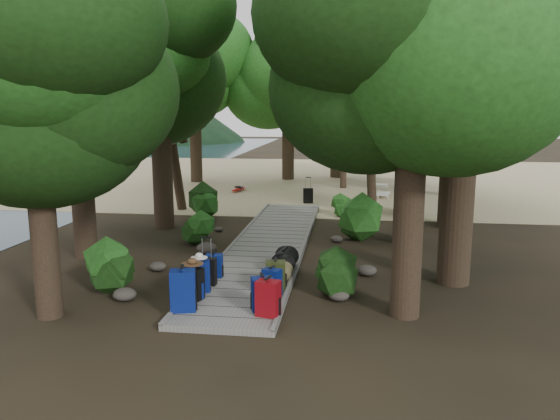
# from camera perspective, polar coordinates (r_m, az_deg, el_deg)

# --- Properties ---
(ground) EXTENTS (120.00, 120.00, 0.00)m
(ground) POSITION_cam_1_polar(r_m,az_deg,el_deg) (14.07, -1.71, -4.84)
(ground) COLOR #2E2417
(ground) RESTS_ON ground
(sand_beach) EXTENTS (40.00, 22.00, 0.02)m
(sand_beach) POSITION_cam_1_polar(r_m,az_deg,el_deg) (29.71, 3.26, 3.33)
(sand_beach) COLOR tan
(sand_beach) RESTS_ON ground
(distant_hill) EXTENTS (32.00, 16.00, 12.00)m
(distant_hill) POSITION_cam_1_polar(r_m,az_deg,el_deg) (74.59, -27.10, 6.53)
(distant_hill) COLOR black
(distant_hill) RESTS_ON ground
(boardwalk) EXTENTS (2.00, 12.00, 0.12)m
(boardwalk) POSITION_cam_1_polar(r_m,az_deg,el_deg) (15.01, -1.10, -3.62)
(boardwalk) COLOR gray
(boardwalk) RESTS_ON ground
(backpack_left_a) EXTENTS (0.51, 0.41, 0.84)m
(backpack_left_a) POSITION_cam_1_polar(r_m,az_deg,el_deg) (10.10, -10.11, -8.05)
(backpack_left_a) COLOR navy
(backpack_left_a) RESTS_ON boardwalk
(backpack_left_b) EXTENTS (0.43, 0.35, 0.68)m
(backpack_left_b) POSITION_cam_1_polar(r_m,az_deg,el_deg) (10.68, -9.07, -7.43)
(backpack_left_b) COLOR black
(backpack_left_b) RESTS_ON boardwalk
(backpack_left_c) EXTENTS (0.45, 0.38, 0.70)m
(backpack_left_c) POSITION_cam_1_polar(r_m,az_deg,el_deg) (11.08, -8.35, -6.68)
(backpack_left_c) COLOR navy
(backpack_left_c) RESTS_ON boardwalk
(backpack_left_d) EXTENTS (0.38, 0.29, 0.55)m
(backpack_left_d) POSITION_cam_1_polar(r_m,az_deg,el_deg) (12.01, -6.90, -5.66)
(backpack_left_d) COLOR navy
(backpack_left_d) RESTS_ON boardwalk
(backpack_right_a) EXTENTS (0.45, 0.37, 0.71)m
(backpack_right_a) POSITION_cam_1_polar(r_m,az_deg,el_deg) (9.73, -1.25, -9.01)
(backpack_right_a) COLOR maroon
(backpack_right_a) RESTS_ON boardwalk
(backpack_right_b) EXTENTS (0.45, 0.38, 0.68)m
(backpack_right_b) POSITION_cam_1_polar(r_m,az_deg,el_deg) (9.99, -1.89, -8.57)
(backpack_right_b) COLOR navy
(backpack_right_b) RESTS_ON boardwalk
(backpack_right_c) EXTENTS (0.41, 0.35, 0.58)m
(backpack_right_c) POSITION_cam_1_polar(r_m,az_deg,el_deg) (10.78, -0.85, -7.40)
(backpack_right_c) COLOR navy
(backpack_right_c) RESTS_ON boardwalk
(backpack_right_d) EXTENTS (0.43, 0.34, 0.61)m
(backpack_right_d) POSITION_cam_1_polar(r_m,az_deg,el_deg) (11.23, -0.47, -6.58)
(backpack_right_d) COLOR #2D3614
(backpack_right_d) RESTS_ON boardwalk
(duffel_right_khaki) EXTENTS (0.40, 0.57, 0.36)m
(duffel_right_khaki) POSITION_cam_1_polar(r_m,az_deg,el_deg) (11.86, 0.38, -6.27)
(duffel_right_khaki) COLOR brown
(duffel_right_khaki) RESTS_ON boardwalk
(duffel_right_black) EXTENTS (0.57, 0.81, 0.47)m
(duffel_right_black) POSITION_cam_1_polar(r_m,az_deg,el_deg) (12.44, 0.52, -5.21)
(duffel_right_black) COLOR black
(duffel_right_black) RESTS_ON boardwalk
(suitcase_on_boardwalk) EXTENTS (0.37, 0.21, 0.57)m
(suitcase_on_boardwalk) POSITION_cam_1_polar(r_m,az_deg,el_deg) (11.49, -7.61, -6.38)
(suitcase_on_boardwalk) COLOR black
(suitcase_on_boardwalk) RESTS_ON boardwalk
(lone_suitcase_on_sand) EXTENTS (0.41, 0.29, 0.59)m
(lone_suitcase_on_sand) POSITION_cam_1_polar(r_m,az_deg,el_deg) (21.78, 2.95, 1.51)
(lone_suitcase_on_sand) COLOR black
(lone_suitcase_on_sand) RESTS_ON sand_beach
(hat_brown) EXTENTS (0.42, 0.42, 0.13)m
(hat_brown) POSITION_cam_1_polar(r_m,az_deg,el_deg) (10.62, -9.16, -5.27)
(hat_brown) COLOR #51351E
(hat_brown) RESTS_ON backpack_left_b
(hat_white) EXTENTS (0.33, 0.33, 0.11)m
(hat_white) POSITION_cam_1_polar(r_m,az_deg,el_deg) (10.93, -8.46, -4.70)
(hat_white) COLOR silver
(hat_white) RESTS_ON backpack_left_c
(kayak) EXTENTS (1.22, 2.96, 0.29)m
(kayak) POSITION_cam_1_polar(r_m,az_deg,el_deg) (25.00, -4.33, 2.31)
(kayak) COLOR #A3160D
(kayak) RESTS_ON sand_beach
(sun_lounger) EXTENTS (0.77, 1.69, 0.53)m
(sun_lounger) POSITION_cam_1_polar(r_m,az_deg,el_deg) (23.57, 10.68, 1.94)
(sun_lounger) COLOR silver
(sun_lounger) RESTS_ON sand_beach
(tree_right_a) EXTENTS (4.62, 4.62, 7.70)m
(tree_right_a) POSITION_cam_1_polar(r_m,az_deg,el_deg) (9.75, 13.78, 10.94)
(tree_right_a) COLOR black
(tree_right_a) RESTS_ON ground
(tree_right_b) EXTENTS (5.54, 5.54, 9.90)m
(tree_right_b) POSITION_cam_1_polar(r_m,az_deg,el_deg) (12.04, 18.92, 15.79)
(tree_right_b) COLOR black
(tree_right_b) RESTS_ON ground
(tree_right_c) EXTENTS (5.87, 5.87, 10.16)m
(tree_right_c) POSITION_cam_1_polar(r_m,az_deg,el_deg) (15.42, 13.90, 15.25)
(tree_right_c) COLOR black
(tree_right_c) RESTS_ON ground
(tree_right_d) EXTENTS (5.86, 5.86, 10.74)m
(tree_right_d) POSITION_cam_1_polar(r_m,az_deg,el_deg) (18.01, 18.17, 15.25)
(tree_right_d) COLOR black
(tree_right_d) RESTS_ON ground
(tree_right_e) EXTENTS (5.33, 5.33, 9.59)m
(tree_right_e) POSITION_cam_1_polar(r_m,az_deg,el_deg) (19.87, 13.33, 13.33)
(tree_right_e) COLOR black
(tree_right_e) RESTS_ON ground
(tree_right_f) EXTENTS (5.21, 5.21, 9.30)m
(tree_right_f) POSITION_cam_1_polar(r_m,az_deg,el_deg) (24.00, 19.23, 12.16)
(tree_right_f) COLOR black
(tree_right_f) RESTS_ON ground
(tree_left_a) EXTENTS (4.00, 4.00, 6.67)m
(tree_left_a) POSITION_cam_1_polar(r_m,az_deg,el_deg) (10.33, -24.17, 7.43)
(tree_left_a) COLOR black
(tree_left_a) RESTS_ON ground
(tree_left_b) EXTENTS (4.53, 4.53, 8.15)m
(tree_left_b) POSITION_cam_1_polar(r_m,az_deg,el_deg) (14.40, -20.54, 11.25)
(tree_left_b) COLOR black
(tree_left_b) RESTS_ON ground
(tree_left_c) EXTENTS (5.12, 5.12, 8.91)m
(tree_left_c) POSITION_cam_1_polar(r_m,az_deg,el_deg) (17.44, -12.54, 12.68)
(tree_left_c) COLOR black
(tree_left_c) RESTS_ON ground
(tree_back_a) EXTENTS (5.29, 5.29, 9.16)m
(tree_back_a) POSITION_cam_1_polar(r_m,az_deg,el_deg) (29.06, 0.86, 12.21)
(tree_back_a) COLOR black
(tree_back_a) RESTS_ON ground
(tree_back_b) EXTENTS (5.99, 5.99, 10.69)m
(tree_back_b) POSITION_cam_1_polar(r_m,az_deg,el_deg) (30.08, 6.17, 13.56)
(tree_back_b) COLOR black
(tree_back_b) RESTS_ON ground
(tree_back_c) EXTENTS (4.46, 4.46, 8.03)m
(tree_back_c) POSITION_cam_1_polar(r_m,az_deg,el_deg) (28.65, 13.51, 10.82)
(tree_back_c) COLOR black
(tree_back_c) RESTS_ON ground
(tree_back_d) EXTENTS (5.17, 5.17, 8.62)m
(tree_back_d) POSITION_cam_1_polar(r_m,az_deg,el_deg) (28.36, -8.93, 11.59)
(tree_back_d) COLOR black
(tree_back_d) RESTS_ON ground
(palm_right_a) EXTENTS (4.35, 4.35, 7.41)m
(palm_right_a) POSITION_cam_1_polar(r_m,az_deg,el_deg) (19.25, 10.35, 10.30)
(palm_right_a) COLOR #123B10
(palm_right_a) RESTS_ON ground
(palm_right_b) EXTENTS (4.72, 4.72, 9.12)m
(palm_right_b) POSITION_cam_1_polar(r_m,az_deg,el_deg) (25.14, 13.29, 12.16)
(palm_right_b) COLOR #123B10
(palm_right_b) RESTS_ON ground
(palm_right_c) EXTENTS (4.09, 4.09, 6.50)m
(palm_right_c) POSITION_cam_1_polar(r_m,az_deg,el_deg) (26.13, 7.27, 9.40)
(palm_right_c) COLOR #123B10
(palm_right_c) RESTS_ON ground
(palm_left_a) EXTENTS (4.71, 4.71, 7.50)m
(palm_left_a) POSITION_cam_1_polar(r_m,az_deg,el_deg) (20.49, -11.30, 10.39)
(palm_left_a) COLOR #123B10
(palm_left_a) RESTS_ON ground
(rock_left_a) EXTENTS (0.46, 0.42, 0.26)m
(rock_left_a) POSITION_cam_1_polar(r_m,az_deg,el_deg) (11.30, -15.92, -8.48)
(rock_left_a) COLOR #4C473F
(rock_left_a) RESTS_ON ground
(rock_left_b) EXTENTS (0.39, 0.35, 0.22)m
(rock_left_b) POSITION_cam_1_polar(r_m,az_deg,el_deg) (13.10, -12.64, -5.78)
(rock_left_b) COLOR #4C473F
(rock_left_b) RESTS_ON ground
(rock_left_c) EXTENTS (0.54, 0.48, 0.29)m
(rock_left_c) POSITION_cam_1_polar(r_m,az_deg,el_deg) (14.41, -7.65, -3.96)
(rock_left_c) COLOR #4C473F
(rock_left_c) RESTS_ON ground
(rock_left_d) EXTENTS (0.27, 0.24, 0.15)m
(rock_left_d) POSITION_cam_1_polar(r_m,az_deg,el_deg) (16.92, -6.42, -2.01)
(rock_left_d) COLOR #4C473F
(rock_left_d) RESTS_ON ground
(rock_right_a) EXTENTS (0.42, 0.38, 0.23)m
(rock_right_a) POSITION_cam_1_polar(r_m,az_deg,el_deg) (10.94, 6.17, -8.82)
(rock_right_a) COLOR #4C473F
(rock_right_a) RESTS_ON ground
(rock_right_b) EXTENTS (0.44, 0.40, 0.24)m
(rock_right_b) POSITION_cam_1_polar(r_m,az_deg,el_deg) (12.60, 9.07, -6.25)
(rock_right_b) COLOR #4C473F
(rock_right_b) RESTS_ON ground
(rock_right_c) EXTENTS (0.35, 0.31, 0.19)m
(rock_right_c) POSITION_cam_1_polar(r_m,az_deg,el_deg) (15.58, 5.94, -3.01)
(rock_right_c) COLOR #4C473F
(rock_right_c) RESTS_ON ground
(shrub_left_a) EXTENTS (1.21, 1.21, 1.09)m
(shrub_left_a) POSITION_cam_1_polar(r_m,az_deg,el_deg) (11.81, -16.89, -5.59)
(shrub_left_a) COLOR #1C4615
(shrub_left_a) RESTS_ON ground
(shrub_left_b) EXTENTS (0.94, 0.94, 0.85)m
(shrub_left_b) POSITION_cam_1_polar(r_m,az_deg,el_deg) (15.39, -8.28, -1.98)
(shrub_left_b) COLOR #1C4615
(shrub_left_b) RESTS_ON ground
(shrub_left_c) EXTENTS (1.21, 1.21, 1.09)m
(shrub_left_c) POSITION_cam_1_polar(r_m,az_deg,el_deg) (18.91, -8.15, 0.74)
(shrub_left_c) COLOR #1C4615
(shrub_left_c) RESTS_ON ground
(shrub_right_a) EXTENTS (1.05, 1.05, 0.94)m
(shrub_right_a) POSITION_cam_1_polar(r_m,az_deg,el_deg) (11.22, 5.88, -6.40)
(shrub_right_a) COLOR #1C4615
(shrub_right_a) RESTS_ON ground
(shrub_right_b) EXTENTS (1.37, 1.37, 1.23)m
(shrub_right_b) POSITION_cam_1_polar(r_m,az_deg,el_deg) (15.76, 8.32, -0.98)
(shrub_right_b) COLOR #1C4615
(shrub_right_b) RESTS_ON ground
(shrub_right_c) EXTENTS (0.79, 0.79, 0.71)m
(shrub_right_c) POSITION_cam_1_polar(r_m,az_deg,el_deg) (19.21, 6.73, 0.35)
(shrub_right_c) COLOR #1C4615
(shrub_right_c) RESTS_ON ground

